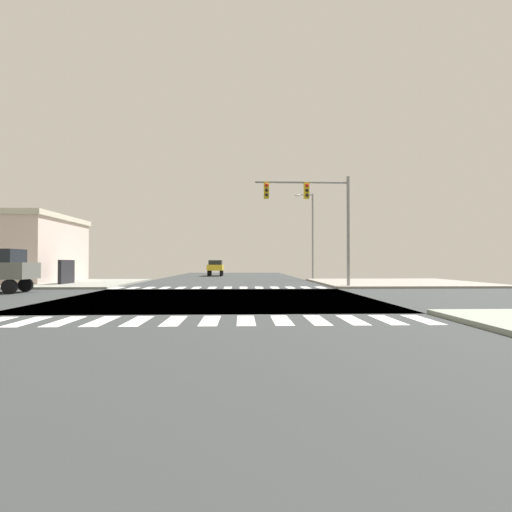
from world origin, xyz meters
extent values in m
cube|color=#323537|center=(0.00, 0.00, -0.03)|extent=(14.00, 90.00, 0.05)
cube|color=#323537|center=(0.00, 0.00, -0.03)|extent=(90.00, 12.00, 0.05)
cube|color=gray|center=(13.00, 12.00, 0.07)|extent=(12.00, 12.00, 0.14)
cube|color=gray|center=(-13.00, 12.00, 0.07)|extent=(12.00, 12.00, 0.14)
cube|color=white|center=(-4.75, -7.30, 0.00)|extent=(0.50, 2.00, 0.01)
cube|color=white|center=(-3.75, -7.30, 0.00)|extent=(0.50, 2.00, 0.01)
cube|color=white|center=(-2.75, -7.30, 0.00)|extent=(0.50, 2.00, 0.01)
cube|color=white|center=(-1.75, -7.30, 0.00)|extent=(0.50, 2.00, 0.01)
cube|color=white|center=(-0.75, -7.30, 0.00)|extent=(0.50, 2.00, 0.01)
cube|color=white|center=(0.25, -7.30, 0.00)|extent=(0.50, 2.00, 0.01)
cube|color=white|center=(1.25, -7.30, 0.00)|extent=(0.50, 2.00, 0.01)
cube|color=white|center=(2.25, -7.30, 0.00)|extent=(0.50, 2.00, 0.01)
cube|color=white|center=(3.25, -7.30, 0.00)|extent=(0.50, 2.00, 0.01)
cube|color=white|center=(4.25, -7.30, 0.00)|extent=(0.50, 2.00, 0.01)
cube|color=white|center=(5.25, -7.30, 0.00)|extent=(0.50, 2.00, 0.01)
cube|color=white|center=(6.25, -7.30, 0.00)|extent=(0.50, 2.00, 0.01)
cube|color=white|center=(-6.75, 7.30, 0.00)|extent=(0.50, 2.00, 0.01)
cube|color=white|center=(-5.75, 7.30, 0.00)|extent=(0.50, 2.00, 0.01)
cube|color=white|center=(-4.75, 7.30, 0.00)|extent=(0.50, 2.00, 0.01)
cube|color=white|center=(-3.75, 7.30, 0.00)|extent=(0.50, 2.00, 0.01)
cube|color=white|center=(-2.75, 7.30, 0.00)|extent=(0.50, 2.00, 0.01)
cube|color=white|center=(-1.75, 7.30, 0.00)|extent=(0.50, 2.00, 0.01)
cube|color=white|center=(-0.75, 7.30, 0.00)|extent=(0.50, 2.00, 0.01)
cube|color=white|center=(0.25, 7.30, 0.00)|extent=(0.50, 2.00, 0.01)
cube|color=white|center=(1.25, 7.30, 0.00)|extent=(0.50, 2.00, 0.01)
cube|color=white|center=(2.25, 7.30, 0.00)|extent=(0.50, 2.00, 0.01)
cube|color=white|center=(3.25, 7.30, 0.00)|extent=(0.50, 2.00, 0.01)
cube|color=white|center=(4.25, 7.30, 0.00)|extent=(0.50, 2.00, 0.01)
cube|color=white|center=(5.25, 7.30, 0.00)|extent=(0.50, 2.00, 0.01)
cube|color=white|center=(6.25, 7.30, 0.00)|extent=(0.50, 2.00, 0.01)
cylinder|color=gray|center=(8.00, 7.09, 3.59)|extent=(0.20, 0.20, 7.17)
cylinder|color=gray|center=(4.99, 7.09, 6.77)|extent=(6.01, 0.14, 0.14)
cube|color=yellow|center=(5.29, 7.09, 6.22)|extent=(0.32, 0.40, 1.00)
sphere|color=red|center=(5.29, 6.84, 6.53)|extent=(0.22, 0.22, 0.22)
sphere|color=black|center=(5.29, 6.84, 6.22)|extent=(0.22, 0.22, 0.22)
sphere|color=black|center=(5.29, 6.84, 5.91)|extent=(0.22, 0.22, 0.22)
cube|color=yellow|center=(2.71, 7.09, 6.22)|extent=(0.32, 0.40, 1.00)
sphere|color=red|center=(2.71, 6.84, 6.53)|extent=(0.22, 0.22, 0.22)
sphere|color=black|center=(2.71, 6.84, 6.22)|extent=(0.22, 0.22, 0.22)
sphere|color=black|center=(2.71, 6.84, 5.91)|extent=(0.22, 0.22, 0.22)
cylinder|color=gray|center=(7.69, 18.31, 3.98)|extent=(0.16, 0.16, 7.97)
cylinder|color=gray|center=(6.99, 18.31, 7.87)|extent=(1.40, 0.10, 0.10)
ellipsoid|color=silver|center=(6.29, 18.31, 7.82)|extent=(0.60, 0.32, 0.20)
cube|color=beige|center=(-17.78, 13.78, 2.45)|extent=(10.15, 9.10, 4.91)
cube|color=beige|center=(-17.78, 13.78, 5.11)|extent=(10.45, 9.40, 0.40)
cube|color=black|center=(-11.20, 10.23, 0.90)|extent=(0.24, 2.20, 1.80)
cylinder|color=black|center=(-1.28, 28.51, 0.34)|extent=(0.26, 0.68, 0.68)
cylinder|color=black|center=(-2.72, 28.51, 0.34)|extent=(0.26, 0.68, 0.68)
cylinder|color=black|center=(-1.28, 31.44, 0.34)|extent=(0.26, 0.68, 0.68)
cylinder|color=black|center=(-2.72, 31.44, 0.34)|extent=(0.26, 0.68, 0.68)
cube|color=gold|center=(-2.00, 29.97, 1.01)|extent=(1.80, 4.30, 0.66)
cube|color=black|center=(-2.00, 29.97, 1.61)|extent=(1.55, 2.24, 0.54)
cylinder|color=black|center=(-10.89, 4.28, 0.37)|extent=(0.74, 0.26, 0.74)
cylinder|color=black|center=(-10.89, 2.72, 0.37)|extent=(0.74, 0.26, 0.74)
camera|label=1|loc=(1.13, -18.59, 1.63)|focal=28.29mm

